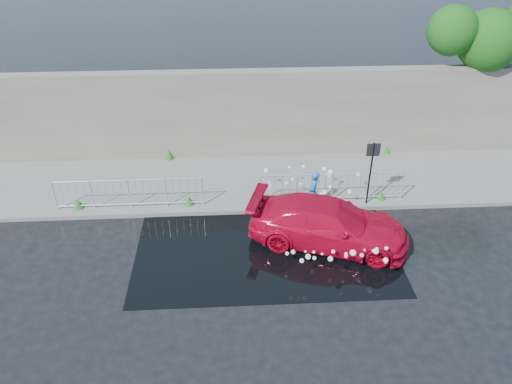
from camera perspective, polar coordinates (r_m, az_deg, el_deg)
ground at (r=14.90m, az=-0.58°, el=-8.80°), size 90.00×90.00×0.00m
pavement at (r=18.94m, az=-1.32°, el=1.24°), size 30.00×4.00×0.15m
curb at (r=17.25m, az=-1.07°, el=-2.12°), size 30.00×0.25×0.16m
retaining_wall at (r=20.10m, az=-1.62°, el=8.92°), size 30.00×0.60×3.50m
puddle at (r=15.70m, az=1.07°, el=-6.34°), size 8.00×5.00×0.01m
sign_post at (r=17.13m, az=13.06°, el=3.15°), size 0.45×0.06×2.50m
tree at (r=21.85m, az=25.50°, el=15.97°), size 5.01×2.40×6.26m
railing_left at (r=17.54m, az=-14.31°, el=-0.05°), size 5.05×0.05×1.10m
railing_right at (r=17.54m, az=8.70°, el=0.64°), size 5.05×0.05×1.10m
weeds at (r=18.40m, az=-3.01°, el=1.08°), size 12.17×3.93×0.39m
water_spray at (r=16.23m, az=8.14°, el=-2.24°), size 3.63×5.50×1.07m
red_car at (r=15.66m, az=8.32°, el=-3.60°), size 5.32×3.38×1.43m
person at (r=17.10m, az=6.55°, el=0.01°), size 0.44×0.60×1.50m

